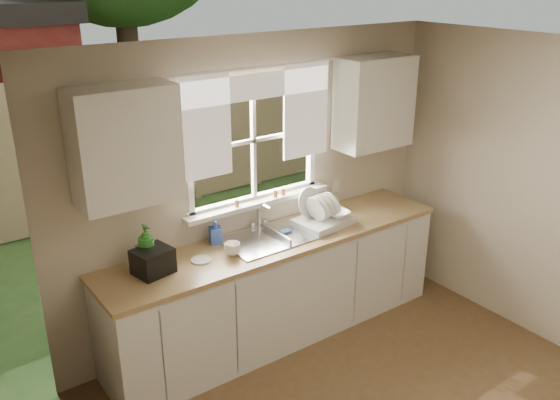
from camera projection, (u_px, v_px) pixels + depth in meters
room_walls at (456, 292)px, 3.38m from camera, size 3.62×4.02×2.50m
ceiling at (473, 66)px, 2.96m from camera, size 3.60×4.00×0.02m
window at (255, 160)px, 4.84m from camera, size 1.38×0.16×1.06m
curtains at (258, 108)px, 4.64m from camera, size 1.50×0.03×0.81m
base_cabinets at (278, 289)px, 4.99m from camera, size 3.00×0.62×0.87m
countertop at (278, 240)px, 4.82m from camera, size 3.04×0.65×0.04m
upper_cabinet_left at (125, 146)px, 3.95m from camera, size 0.70×0.33×0.80m
upper_cabinet_right at (374, 103)px, 5.20m from camera, size 0.70×0.33×0.80m
wall_outlet at (336, 186)px, 5.46m from camera, size 0.08×0.01×0.12m
sill_jars at (266, 196)px, 4.94m from camera, size 0.50×0.04×0.06m
sink at (276, 244)px, 4.86m from camera, size 0.88×0.52×0.40m
dish_rack at (322, 217)px, 5.03m from camera, size 0.50×0.40×0.31m
bowl at (337, 214)px, 5.06m from camera, size 0.21×0.21×0.05m
soap_bottle_a at (146, 247)px, 4.27m from camera, size 0.15×0.16×0.34m
soap_bottle_b at (215, 232)px, 4.68m from camera, size 0.12×0.12×0.20m
soap_bottle_c at (137, 257)px, 4.29m from camera, size 0.16×0.16×0.19m
saucer at (201, 260)px, 4.44m from camera, size 0.15×0.15×0.01m
cup at (232, 249)px, 4.51m from camera, size 0.13×0.13×0.10m
black_appliance at (153, 261)px, 4.23m from camera, size 0.29×0.27×0.19m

